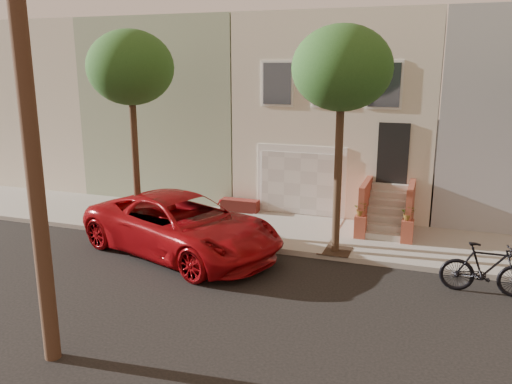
% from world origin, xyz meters
% --- Properties ---
extents(ground, '(90.00, 90.00, 0.00)m').
position_xyz_m(ground, '(0.00, 0.00, 0.00)').
color(ground, black).
rests_on(ground, ground).
extents(sidewalk, '(40.00, 3.70, 0.15)m').
position_xyz_m(sidewalk, '(0.00, 5.35, 0.07)').
color(sidewalk, gray).
rests_on(sidewalk, ground).
extents(house_row, '(33.10, 11.70, 7.00)m').
position_xyz_m(house_row, '(0.00, 11.19, 3.64)').
color(house_row, beige).
rests_on(house_row, sidewalk).
extents(tree_left, '(2.70, 2.57, 6.30)m').
position_xyz_m(tree_left, '(-5.50, 3.90, 5.26)').
color(tree_left, '#2D2116').
rests_on(tree_left, sidewalk).
extents(tree_mid, '(2.70, 2.57, 6.30)m').
position_xyz_m(tree_mid, '(1.00, 3.90, 5.26)').
color(tree_mid, '#2D2116').
rests_on(tree_mid, sidewalk).
extents(pickup_truck, '(6.85, 4.79, 1.74)m').
position_xyz_m(pickup_truck, '(-3.25, 2.62, 0.87)').
color(pickup_truck, '#9D0A10').
rests_on(pickup_truck, ground).
extents(motorcycle, '(2.13, 0.63, 1.27)m').
position_xyz_m(motorcycle, '(4.90, 2.55, 0.64)').
color(motorcycle, black).
rests_on(motorcycle, ground).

